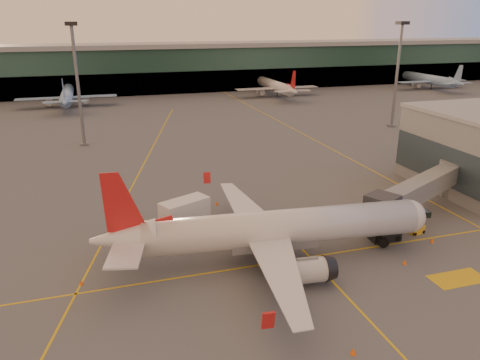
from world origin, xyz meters
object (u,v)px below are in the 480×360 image
object	(u,v)px
gpu_cart	(417,229)
pushback_tug	(385,234)
catering_truck	(185,215)
main_airplane	(271,230)

from	to	relation	value
gpu_cart	pushback_tug	bearing A→B (deg)	173.37
gpu_cart	catering_truck	bearing A→B (deg)	152.87
main_airplane	catering_truck	xyz separation A→B (m)	(-7.95, 9.39, -1.05)
main_airplane	pushback_tug	distance (m)	15.72
gpu_cart	main_airplane	bearing A→B (deg)	172.19
catering_truck	gpu_cart	size ratio (longest dim) A/B	3.22
pushback_tug	gpu_cart	bearing A→B (deg)	6.73
catering_truck	pushback_tug	size ratio (longest dim) A/B	1.78
main_airplane	catering_truck	size ratio (longest dim) A/B	5.73
catering_truck	gpu_cart	distance (m)	29.63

